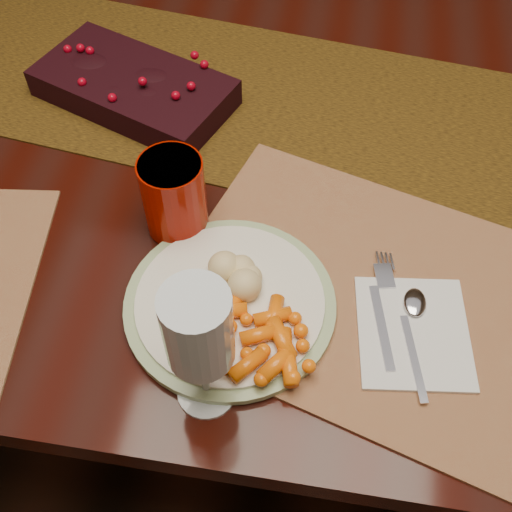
% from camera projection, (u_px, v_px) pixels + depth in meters
% --- Properties ---
extents(floor, '(5.00, 5.00, 0.00)m').
position_uv_depth(floor, '(279.00, 369.00, 1.59)').
color(floor, black).
rests_on(floor, ground).
extents(dining_table, '(1.80, 1.00, 0.75)m').
position_uv_depth(dining_table, '(284.00, 285.00, 1.29)').
color(dining_table, black).
rests_on(dining_table, floor).
extents(table_runner, '(1.92, 0.64, 0.00)m').
position_uv_depth(table_runner, '(270.00, 105.00, 1.04)').
color(table_runner, '#4A2711').
rests_on(table_runner, dining_table).
extents(centerpiece, '(0.35, 0.26, 0.06)m').
position_uv_depth(centerpiece, '(133.00, 84.00, 1.02)').
color(centerpiece, black).
rests_on(centerpiece, table_runner).
extents(placemat_main, '(0.58, 0.49, 0.00)m').
position_uv_depth(placemat_main, '(372.00, 294.00, 0.83)').
color(placemat_main, brown).
rests_on(placemat_main, dining_table).
extents(dinner_plate, '(0.30, 0.30, 0.01)m').
position_uv_depth(dinner_plate, '(230.00, 303.00, 0.81)').
color(dinner_plate, white).
rests_on(dinner_plate, placemat_main).
extents(baby_carrots, '(0.14, 0.13, 0.02)m').
position_uv_depth(baby_carrots, '(253.00, 340.00, 0.76)').
color(baby_carrots, orange).
rests_on(baby_carrots, dinner_plate).
extents(mashed_potatoes, '(0.09, 0.08, 0.04)m').
position_uv_depth(mashed_potatoes, '(242.00, 268.00, 0.80)').
color(mashed_potatoes, '#CDBB90').
rests_on(mashed_potatoes, dinner_plate).
extents(turkey_shreds, '(0.09, 0.08, 0.02)m').
position_uv_depth(turkey_shreds, '(184.00, 335.00, 0.76)').
color(turkey_shreds, tan).
rests_on(turkey_shreds, dinner_plate).
extents(napkin, '(0.15, 0.17, 0.01)m').
position_uv_depth(napkin, '(413.00, 332.00, 0.79)').
color(napkin, white).
rests_on(napkin, placemat_main).
extents(fork, '(0.06, 0.16, 0.00)m').
position_uv_depth(fork, '(382.00, 313.00, 0.80)').
color(fork, '#9E9DBD').
rests_on(fork, napkin).
extents(spoon, '(0.06, 0.15, 0.00)m').
position_uv_depth(spoon, '(414.00, 340.00, 0.78)').
color(spoon, silver).
rests_on(spoon, napkin).
extents(red_cup, '(0.11, 0.11, 0.12)m').
position_uv_depth(red_cup, '(174.00, 196.00, 0.85)').
color(red_cup, '#900C00').
rests_on(red_cup, placemat_main).
extents(wine_glass, '(0.09, 0.09, 0.20)m').
position_uv_depth(wine_glass, '(201.00, 352.00, 0.67)').
color(wine_glass, silver).
rests_on(wine_glass, dining_table).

